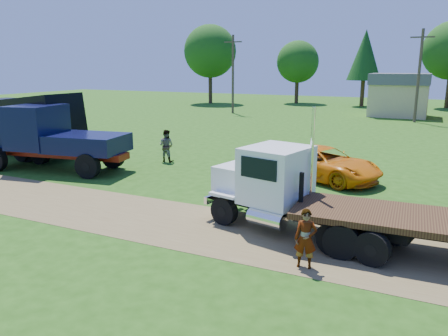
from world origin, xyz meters
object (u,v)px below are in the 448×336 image
at_px(orange_pickup, 324,163).
at_px(spectator_a, 306,239).
at_px(flatbed_trailer, 443,229).
at_px(white_semi_tractor, 278,187).
at_px(navy_truck, 49,137).
at_px(black_dump_truck, 21,121).

xyz_separation_m(orange_pickup, spectator_a, (1.79, -9.96, 0.04)).
height_order(flatbed_trailer, spectator_a, flatbed_trailer).
bearing_deg(white_semi_tractor, orange_pickup, 103.32).
bearing_deg(flatbed_trailer, white_semi_tractor, 173.03).
bearing_deg(spectator_a, white_semi_tractor, 113.90).
bearing_deg(spectator_a, navy_truck, 150.78).
bearing_deg(orange_pickup, white_semi_tractor, -157.49).
bearing_deg(navy_truck, black_dump_truck, 146.63).
xyz_separation_m(navy_truck, flatbed_trailer, (19.05, -3.53, -0.83)).
bearing_deg(black_dump_truck, spectator_a, -18.58).
bearing_deg(orange_pickup, black_dump_truck, 118.93).
bearing_deg(orange_pickup, flatbed_trailer, -124.00).
distance_m(white_semi_tractor, flatbed_trailer, 5.19).
xyz_separation_m(black_dump_truck, flatbed_trailer, (23.48, -5.53, -1.25)).
bearing_deg(spectator_a, orange_pickup, 91.18).
xyz_separation_m(white_semi_tractor, spectator_a, (1.73, -2.67, -0.59)).
relative_size(white_semi_tractor, black_dump_truck, 0.77).
xyz_separation_m(navy_truck, orange_pickup, (13.84, 4.20, -0.97)).
height_order(white_semi_tractor, flatbed_trailer, white_semi_tractor).
relative_size(orange_pickup, spectator_a, 3.41).
distance_m(black_dump_truck, spectator_a, 21.55).
distance_m(navy_truck, spectator_a, 16.68).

